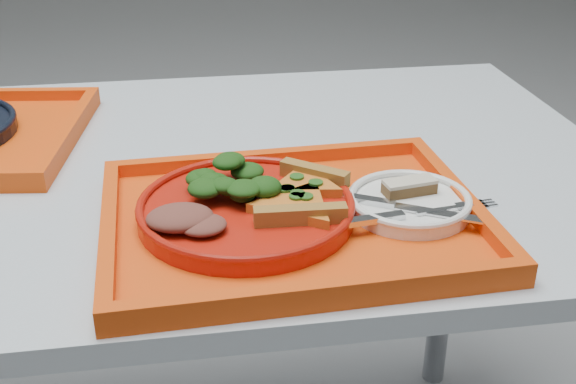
% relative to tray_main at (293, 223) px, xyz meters
% --- Properties ---
extents(table, '(1.60, 0.80, 0.75)m').
position_rel_tray_main_xyz_m(table, '(-0.29, 0.21, -0.08)').
color(table, '#ABB6BF').
rests_on(table, ground).
extents(tray_main, '(0.46, 0.37, 0.01)m').
position_rel_tray_main_xyz_m(tray_main, '(0.00, 0.00, 0.00)').
color(tray_main, '#DD420B').
rests_on(tray_main, table).
extents(dinner_plate, '(0.26, 0.26, 0.02)m').
position_rel_tray_main_xyz_m(dinner_plate, '(-0.05, 0.01, 0.02)').
color(dinner_plate, '#AD180B').
rests_on(dinner_plate, tray_main).
extents(side_plate, '(0.15, 0.15, 0.01)m').
position_rel_tray_main_xyz_m(side_plate, '(0.15, 0.00, 0.01)').
color(side_plate, white).
rests_on(side_plate, tray_main).
extents(pizza_slice_a, '(0.11, 0.13, 0.02)m').
position_rel_tray_main_xyz_m(pizza_slice_a, '(0.00, -0.01, 0.03)').
color(pizza_slice_a, gold).
rests_on(pizza_slice_a, dinner_plate).
extents(pizza_slice_b, '(0.14, 0.14, 0.02)m').
position_rel_tray_main_xyz_m(pizza_slice_b, '(0.02, 0.04, 0.03)').
color(pizza_slice_b, gold).
rests_on(pizza_slice_b, dinner_plate).
extents(salad_heap, '(0.10, 0.09, 0.05)m').
position_rel_tray_main_xyz_m(salad_heap, '(-0.07, 0.05, 0.05)').
color(salad_heap, black).
rests_on(salad_heap, dinner_plate).
extents(meat_portion, '(0.08, 0.06, 0.02)m').
position_rel_tray_main_xyz_m(meat_portion, '(-0.13, -0.03, 0.04)').
color(meat_portion, brown).
rests_on(meat_portion, dinner_plate).
extents(dessert_bar, '(0.07, 0.04, 0.02)m').
position_rel_tray_main_xyz_m(dessert_bar, '(0.15, 0.02, 0.03)').
color(dessert_bar, '#4C3219').
rests_on(dessert_bar, side_plate).
extents(knife, '(0.17, 0.10, 0.01)m').
position_rel_tray_main_xyz_m(knife, '(0.14, -0.02, 0.02)').
color(knife, silver).
rests_on(knife, side_plate).
extents(fork, '(0.19, 0.05, 0.01)m').
position_rel_tray_main_xyz_m(fork, '(0.14, -0.04, 0.02)').
color(fork, silver).
rests_on(fork, side_plate).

